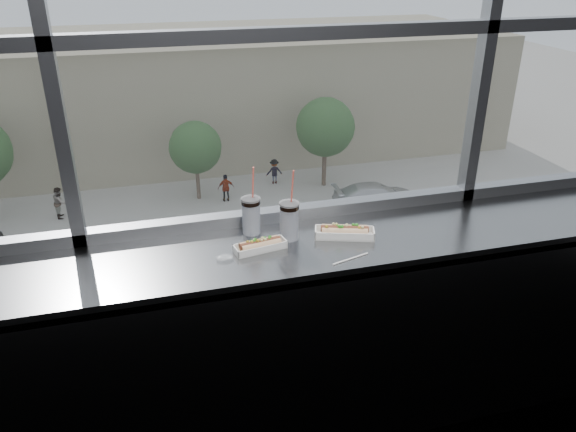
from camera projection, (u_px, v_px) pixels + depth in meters
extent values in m
plane|color=black|center=(289.00, 308.00, 3.08)|extent=(6.00, 0.00, 6.00)
cube|color=gray|center=(304.00, 249.00, 2.62)|extent=(6.00, 0.55, 0.06)
cube|color=gray|center=(319.00, 372.00, 2.62)|extent=(6.00, 0.04, 1.04)
cube|color=white|center=(260.00, 249.00, 2.54)|extent=(0.25, 0.12, 0.01)
cube|color=white|center=(260.00, 246.00, 2.54)|extent=(0.25, 0.12, 0.03)
cylinder|color=#DDAC7F|center=(260.00, 245.00, 2.53)|extent=(0.19, 0.07, 0.04)
cylinder|color=brown|center=(260.00, 243.00, 2.53)|extent=(0.20, 0.06, 0.03)
cube|color=white|center=(344.00, 236.00, 2.66)|extent=(0.29, 0.18, 0.01)
cube|color=white|center=(344.00, 233.00, 2.65)|extent=(0.29, 0.18, 0.04)
cylinder|color=#DDAC7F|center=(345.00, 231.00, 2.65)|extent=(0.22, 0.11, 0.05)
cylinder|color=brown|center=(345.00, 229.00, 2.64)|extent=(0.22, 0.10, 0.03)
cylinder|color=white|center=(251.00, 216.00, 2.66)|extent=(0.09, 0.09, 0.17)
cylinder|color=black|center=(251.00, 202.00, 2.63)|extent=(0.09, 0.09, 0.02)
cylinder|color=silver|center=(251.00, 199.00, 2.62)|extent=(0.09, 0.09, 0.01)
cylinder|color=#F85F4E|center=(253.00, 184.00, 2.59)|extent=(0.01, 0.05, 0.18)
cylinder|color=white|center=(289.00, 222.00, 2.61)|extent=(0.09, 0.09, 0.18)
cylinder|color=black|center=(289.00, 206.00, 2.58)|extent=(0.09, 0.09, 0.02)
cylinder|color=silver|center=(289.00, 204.00, 2.57)|extent=(0.10, 0.10, 0.01)
cylinder|color=#F85F4E|center=(292.00, 188.00, 2.53)|extent=(0.01, 0.05, 0.18)
cylinder|color=white|center=(351.00, 259.00, 2.47)|extent=(0.18, 0.06, 0.01)
ellipsoid|color=silver|center=(225.00, 257.00, 2.46)|extent=(0.09, 0.06, 0.02)
plane|color=#9F9A92|center=(148.00, 128.00, 45.90)|extent=(120.00, 120.00, 0.00)
cube|color=black|center=(172.00, 272.00, 25.45)|extent=(80.00, 10.00, 0.06)
cube|color=#9F9A92|center=(160.00, 203.00, 32.41)|extent=(80.00, 6.00, 0.04)
cube|color=gray|center=(145.00, 95.00, 39.39)|extent=(50.00, 14.00, 8.00)
imported|color=#2643A8|center=(520.00, 248.00, 25.08)|extent=(3.05, 6.98, 2.30)
imported|color=#9C0000|center=(161.00, 301.00, 21.32)|extent=(3.31, 7.00, 2.27)
imported|color=silver|center=(376.00, 192.00, 31.30)|extent=(2.76, 5.82, 1.89)
imported|color=#66605B|center=(59.00, 199.00, 30.22)|extent=(0.69, 0.92, 2.08)
imported|color=#66605B|center=(274.00, 169.00, 34.64)|extent=(0.84, 0.63, 1.88)
imported|color=#66605B|center=(226.00, 185.00, 32.17)|extent=(0.87, 0.65, 1.96)
cylinder|color=#47382B|center=(198.00, 181.00, 32.48)|extent=(0.22, 0.22, 2.24)
sphere|color=#2E5526|center=(195.00, 147.00, 31.59)|extent=(2.99, 2.99, 2.99)
cylinder|color=#47382B|center=(324.00, 166.00, 34.23)|extent=(0.26, 0.26, 2.64)
sphere|color=#2E5526|center=(325.00, 127.00, 33.18)|extent=(3.52, 3.52, 3.52)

